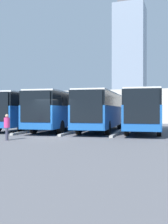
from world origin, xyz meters
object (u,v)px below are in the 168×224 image
at_px(bus_2, 62,110).
at_px(bus_3, 28,110).
at_px(bus_0, 144,110).
at_px(pedestrian, 7,126).
at_px(bus_1, 102,110).

distance_m(bus_2, bus_3, 3.53).
distance_m(bus_0, pedestrian, 11.22).
xyz_separation_m(bus_0, bus_3, (10.54, 0.07, 0.00)).
xyz_separation_m(bus_1, bus_2, (3.51, 0.34, 0.00)).
distance_m(bus_0, bus_2, 7.04).
height_order(bus_1, bus_2, same).
relative_size(bus_0, pedestrian, 7.52).
height_order(bus_0, bus_1, same).
relative_size(bus_2, bus_3, 1.00).
distance_m(bus_1, bus_2, 3.53).
xyz_separation_m(bus_0, bus_2, (7.02, 0.46, 0.00)).
relative_size(bus_1, bus_3, 1.00).
height_order(bus_2, pedestrian, bus_2).
relative_size(bus_0, bus_2, 1.00).
distance_m(bus_1, bus_3, 7.03).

